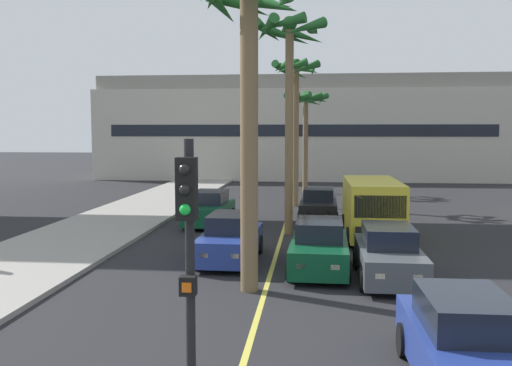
% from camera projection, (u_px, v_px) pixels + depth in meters
% --- Properties ---
extents(lane_stripe_center, '(0.14, 56.00, 0.01)m').
position_uv_depth(lane_stripe_center, '(281.00, 238.00, 22.52)').
color(lane_stripe_center, '#DBCC4C').
rests_on(lane_stripe_center, ground).
extents(pier_building_backdrop, '(36.07, 8.04, 9.09)m').
position_uv_depth(pier_building_backdrop, '(300.00, 129.00, 50.82)').
color(pier_building_backdrop, beige).
rests_on(pier_building_backdrop, ground).
extents(car_queue_front, '(1.86, 4.11, 1.56)m').
position_uv_depth(car_queue_front, '(389.00, 255.00, 16.11)').
color(car_queue_front, '#4C5156').
rests_on(car_queue_front, ground).
extents(car_queue_second, '(1.89, 4.13, 1.56)m').
position_uv_depth(car_queue_second, '(231.00, 239.00, 18.49)').
color(car_queue_second, navy).
rests_on(car_queue_second, ground).
extents(car_queue_third, '(1.86, 4.12, 1.56)m').
position_uv_depth(car_queue_third, '(467.00, 346.00, 9.32)').
color(car_queue_third, navy).
rests_on(car_queue_third, ground).
extents(car_queue_fourth, '(1.92, 4.15, 1.56)m').
position_uv_depth(car_queue_fourth, '(319.00, 248.00, 17.14)').
color(car_queue_fourth, '#0C4728').
rests_on(car_queue_fourth, ground).
extents(car_queue_fifth, '(1.93, 4.15, 1.56)m').
position_uv_depth(car_queue_fifth, '(210.00, 209.00, 25.57)').
color(car_queue_fifth, '#0C4728').
rests_on(car_queue_fifth, ground).
extents(car_queue_sixth, '(1.92, 4.14, 1.56)m').
position_uv_depth(car_queue_sixth, '(318.00, 206.00, 26.79)').
color(car_queue_sixth, black).
rests_on(car_queue_sixth, ground).
extents(delivery_van, '(2.17, 5.26, 2.36)m').
position_uv_depth(delivery_van, '(372.00, 207.00, 22.03)').
color(delivery_van, yellow).
rests_on(delivery_van, ground).
extents(traffic_light_median_near, '(0.24, 0.37, 4.20)m').
position_uv_depth(traffic_light_median_near, '(189.00, 260.00, 6.88)').
color(traffic_light_median_near, black).
rests_on(traffic_light_median_near, ground).
extents(palm_tree_near_median, '(2.88, 2.92, 8.34)m').
position_uv_depth(palm_tree_near_median, '(296.00, 87.00, 31.40)').
color(palm_tree_near_median, brown).
rests_on(palm_tree_near_median, ground).
extents(palm_tree_mid_median, '(3.22, 3.26, 7.04)m').
position_uv_depth(palm_tree_mid_median, '(305.00, 108.00, 38.61)').
color(palm_tree_mid_median, brown).
rests_on(palm_tree_mid_median, ground).
extents(palm_tree_far_median, '(2.84, 2.92, 8.28)m').
position_uv_depth(palm_tree_far_median, '(249.00, 49.00, 14.48)').
color(palm_tree_far_median, brown).
rests_on(palm_tree_far_median, ground).
extents(palm_tree_farthest_median, '(3.10, 3.18, 8.92)m').
position_uv_depth(palm_tree_farthest_median, '(289.00, 56.00, 22.71)').
color(palm_tree_farthest_median, brown).
rests_on(palm_tree_farthest_median, ground).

